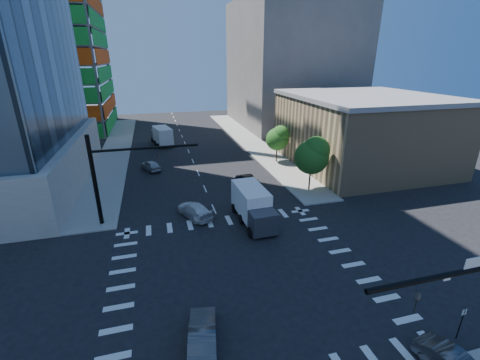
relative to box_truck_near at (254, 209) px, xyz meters
name	(u,v)px	position (x,y,z in m)	size (l,w,h in m)	color
ground	(243,276)	(-3.32, -7.82, -1.53)	(160.00, 160.00, 0.00)	black
road_markings	(243,276)	(-3.32, -7.82, -1.53)	(20.00, 20.00, 0.01)	silver
sidewalk_ne	(249,141)	(9.18, 32.18, -1.46)	(5.00, 60.00, 0.15)	gray
sidewalk_nw	(116,150)	(-15.82, 32.18, -1.46)	(5.00, 60.00, 0.15)	gray
construction_building	(31,10)	(-30.74, 54.11, 23.08)	(25.16, 34.50, 70.60)	gray
commercial_building	(362,130)	(21.68, 14.18, 3.78)	(20.50, 22.50, 10.60)	tan
bg_building_ne	(290,64)	(23.68, 47.18, 12.47)	(24.00, 30.00, 28.00)	#5F5955
signal_mast_nw	(110,171)	(-13.32, 3.68, 3.96)	(10.20, 0.40, 9.00)	black
tree_south	(313,155)	(9.30, 6.09, 3.15)	(4.16, 4.16, 6.82)	#382316
tree_north	(278,138)	(9.60, 18.09, 2.45)	(3.54, 3.52, 5.78)	#382316
no_parking_sign	(462,320)	(7.38, -16.82, -0.15)	(0.30, 0.06, 2.20)	black
car_nb_far	(250,183)	(2.25, 8.90, -0.80)	(2.43, 5.28, 1.47)	black
car_sb_near	(194,210)	(-5.61, 2.98, -0.80)	(2.05, 5.05, 1.47)	silver
car_sb_mid	(151,165)	(-9.86, 19.32, -0.79)	(1.76, 4.38, 1.49)	gray
car_sb_cross	(203,335)	(-7.30, -13.27, -0.80)	(1.56, 4.48, 1.47)	#444549
box_truck_near	(254,209)	(0.00, 0.00, 0.00)	(3.06, 6.71, 3.46)	black
box_truck_far	(162,137)	(-7.65, 34.28, 0.00)	(4.11, 7.02, 3.45)	black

